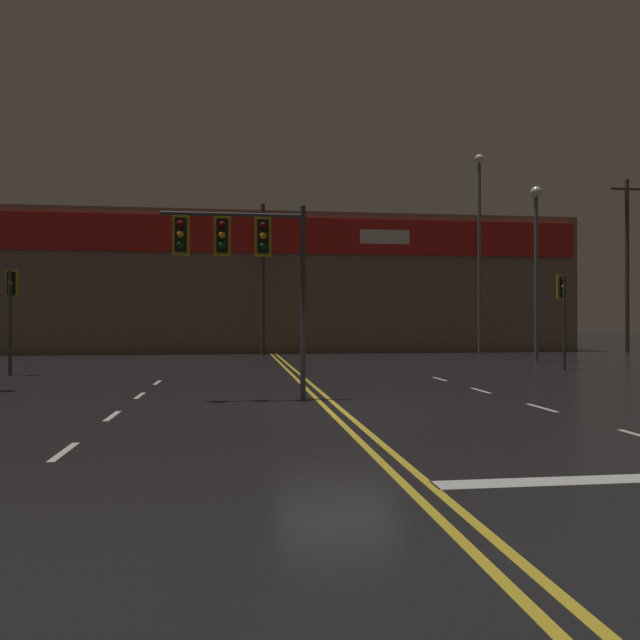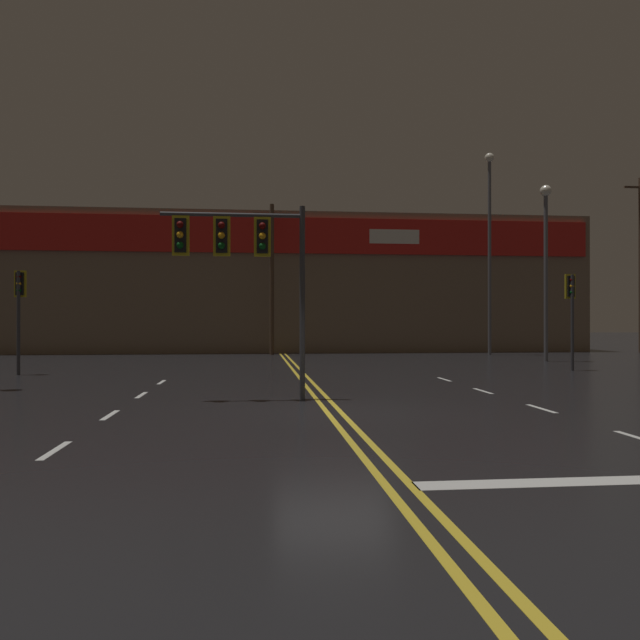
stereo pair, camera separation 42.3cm
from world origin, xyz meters
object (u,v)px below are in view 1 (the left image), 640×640
Objects in this scene: traffic_signal_median at (240,249)px; traffic_signal_corner_northeast at (563,300)px; traffic_signal_corner_northwest at (11,298)px; streetlight_far_left at (536,248)px; streetlight_far_median at (479,231)px.

traffic_signal_corner_northeast is (13.05, 8.22, -0.92)m from traffic_signal_median.
traffic_signal_median is 15.45m from traffic_signal_corner_northeast.
traffic_signal_corner_northwest is 0.44× the size of streetlight_far_left.
streetlight_far_left reaches higher than traffic_signal_corner_northeast.
traffic_signal_corner_northeast reaches higher than traffic_signal_corner_northwest.
traffic_signal_median reaches higher than traffic_signal_corner_northwest.
traffic_signal_corner_northeast is 0.32× the size of streetlight_far_median.
traffic_signal_median is 1.25× the size of traffic_signal_corner_northeast.
traffic_signal_corner_northeast is (21.34, -0.17, 0.02)m from traffic_signal_corner_northwest.
traffic_signal_corner_northwest is 25.89m from streetlight_far_median.
streetlight_far_median is at bearing 54.70° from traffic_signal_median.
traffic_signal_corner_northeast is at bearing -0.45° from traffic_signal_corner_northwest.
traffic_signal_median is 20.40m from streetlight_far_left.
traffic_signal_corner_northwest is at bearing -152.41° from streetlight_far_median.
traffic_signal_corner_northwest is 0.32× the size of streetlight_far_median.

